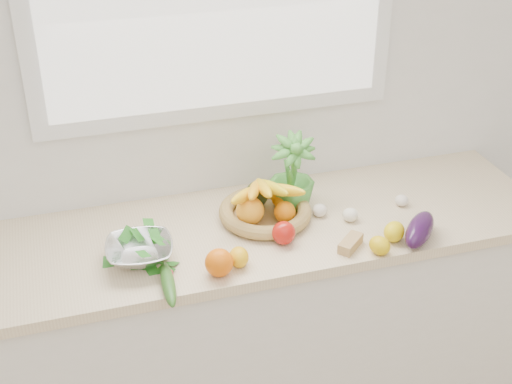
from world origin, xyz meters
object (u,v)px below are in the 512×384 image
object	(u,v)px
colander_with_spinach	(139,247)
cucumber	(168,284)
potted_herb	(292,175)
apple	(284,233)
eggplant	(420,230)
fruit_basket	(264,207)

from	to	relation	value
colander_with_spinach	cucumber	bearing A→B (deg)	-70.35
potted_herb	apple	bearing A→B (deg)	-115.08
apple	cucumber	world-z (taller)	apple
eggplant	fruit_basket	bearing A→B (deg)	148.30
cucumber	fruit_basket	size ratio (longest dim) A/B	0.64
cucumber	fruit_basket	bearing A→B (deg)	36.95
fruit_basket	cucumber	bearing A→B (deg)	-143.05
apple	colander_with_spinach	bearing A→B (deg)	176.51
fruit_basket	apple	bearing A→B (deg)	-84.30
eggplant	potted_herb	distance (m)	0.49
potted_herb	colander_with_spinach	world-z (taller)	potted_herb
cucumber	eggplant	bearing A→B (deg)	1.30
cucumber	potted_herb	world-z (taller)	potted_herb
apple	cucumber	size ratio (longest dim) A/B	0.35
eggplant	fruit_basket	world-z (taller)	fruit_basket
apple	potted_herb	size ratio (longest dim) A/B	0.27
eggplant	fruit_basket	distance (m)	0.54
apple	fruit_basket	distance (m)	0.17
eggplant	potted_herb	bearing A→B (deg)	134.31
apple	colander_with_spinach	size ratio (longest dim) A/B	0.33
cucumber	colander_with_spinach	size ratio (longest dim) A/B	0.95
cucumber	colander_with_spinach	bearing A→B (deg)	109.65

